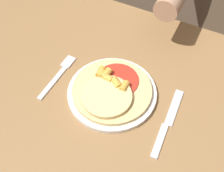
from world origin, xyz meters
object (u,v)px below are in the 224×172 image
(pizza, at_px, (111,90))
(knife, at_px, (167,123))
(dining_table, at_px, (116,128))
(fork, at_px, (59,74))
(plate, at_px, (112,93))

(pizza, relative_size, knife, 0.99)
(dining_table, relative_size, fork, 6.55)
(pizza, distance_m, fork, 0.17)
(dining_table, bearing_deg, plate, 133.17)
(dining_table, bearing_deg, pizza, 138.25)
(dining_table, distance_m, fork, 0.23)
(dining_table, bearing_deg, fork, 171.76)
(fork, bearing_deg, dining_table, -8.24)
(knife, bearing_deg, plate, 173.03)
(plate, bearing_deg, fork, -178.91)
(pizza, bearing_deg, fork, 179.76)
(plate, relative_size, knife, 1.12)
(plate, bearing_deg, pizza, -110.27)
(fork, bearing_deg, knife, -2.96)
(plate, distance_m, knife, 0.17)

